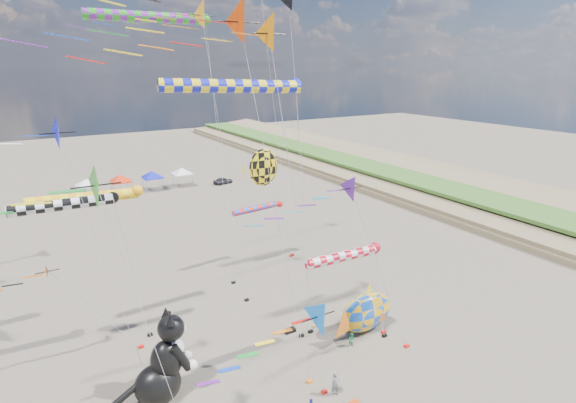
% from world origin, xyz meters
% --- Properties ---
extents(delta_kite_1, '(11.48, 2.36, 24.65)m').
position_xyz_m(delta_kite_1, '(-2.80, 19.39, 23.17)').
color(delta_kite_1, '#FFA31D').
rests_on(delta_kite_1, ground).
extents(delta_kite_2, '(10.36, 1.86, 17.70)m').
position_xyz_m(delta_kite_2, '(-13.49, 12.03, 16.38)').
color(delta_kite_2, '#1016CE').
rests_on(delta_kite_2, ground).
extents(delta_kite_3, '(11.16, 1.61, 7.84)m').
position_xyz_m(delta_kite_3, '(-14.55, 17.27, 6.59)').
color(delta_kite_3, orange).
rests_on(delta_kite_3, ground).
extents(delta_kite_4, '(11.16, 1.83, 13.78)m').
position_xyz_m(delta_kite_4, '(2.57, 7.14, 12.48)').
color(delta_kite_4, '#501B87').
rests_on(delta_kite_4, ground).
extents(delta_kite_5, '(9.71, 2.10, 16.53)m').
position_xyz_m(delta_kite_5, '(-11.79, 6.70, 15.15)').
color(delta_kite_5, '#1D8511').
rests_on(delta_kite_5, ground).
extents(delta_kite_6, '(9.59, 1.99, 9.88)m').
position_xyz_m(delta_kite_6, '(-3.89, 0.81, 8.58)').
color(delta_kite_6, blue).
rests_on(delta_kite_6, ground).
extents(delta_kite_7, '(13.10, 2.43, 23.20)m').
position_xyz_m(delta_kite_7, '(-4.90, 7.67, 21.69)').
color(delta_kite_7, '#DE3D06').
rests_on(delta_kite_7, ground).
extents(delta_kite_9, '(10.48, 1.94, 22.33)m').
position_xyz_m(delta_kite_9, '(-3.82, 6.37, 20.97)').
color(delta_kite_9, orange).
rests_on(delta_kite_9, ground).
extents(windsock_0, '(9.11, 0.86, 11.35)m').
position_xyz_m(windsock_0, '(-10.27, 20.85, 10.88)').
color(windsock_0, '#F0A414').
rests_on(windsock_0, ground).
extents(windsock_1, '(7.42, 0.75, 8.09)m').
position_xyz_m(windsock_1, '(3.66, 8.98, 7.67)').
color(windsock_1, red).
rests_on(windsock_1, ground).
extents(windsock_2, '(7.89, 0.80, 11.73)m').
position_xyz_m(windsock_2, '(-11.87, 18.45, 11.27)').
color(windsock_2, black).
rests_on(windsock_2, ground).
extents(windsock_3, '(10.65, 0.82, 23.72)m').
position_xyz_m(windsock_3, '(-4.11, 23.01, 23.22)').
color(windsock_3, '#209C1C').
rests_on(windsock_3, ground).
extents(windsock_4, '(7.06, 0.63, 6.47)m').
position_xyz_m(windsock_4, '(5.75, 25.57, 6.10)').
color(windsock_4, red).
rests_on(windsock_4, ground).
extents(windsock_5, '(10.38, 0.83, 19.15)m').
position_xyz_m(windsock_5, '(-2.30, 12.38, 18.67)').
color(windsock_5, '#1219BC').
rests_on(windsock_5, ground).
extents(angelfish_kite, '(3.74, 3.02, 14.44)m').
position_xyz_m(angelfish_kite, '(0.02, 14.27, 13.02)').
color(angelfish_kite, yellow).
rests_on(angelfish_kite, ground).
extents(cat_inflatable, '(4.42, 2.28, 5.91)m').
position_xyz_m(cat_inflatable, '(-8.68, 11.30, 2.96)').
color(cat_inflatable, black).
rests_on(cat_inflatable, ground).
extents(fish_inflatable, '(6.30, 2.83, 4.04)m').
position_xyz_m(fish_inflatable, '(6.87, 10.38, 1.65)').
color(fish_inflatable, blue).
rests_on(fish_inflatable, ground).
extents(person_adult, '(0.63, 0.43, 1.69)m').
position_xyz_m(person_adult, '(0.56, 5.87, 0.84)').
color(person_adult, slate).
rests_on(person_adult, ground).
extents(child_green, '(0.65, 0.56, 1.15)m').
position_xyz_m(child_green, '(4.68, 9.29, 0.57)').
color(child_green, '#248653').
rests_on(child_green, ground).
extents(kite_bag_0, '(0.90, 0.44, 0.30)m').
position_xyz_m(kite_bag_0, '(1.76, 13.27, 0.15)').
color(kite_bag_0, black).
rests_on(kite_bag_0, ground).
extents(tent_row, '(19.20, 4.20, 3.80)m').
position_xyz_m(tent_row, '(1.50, 60.00, 3.15)').
color(tent_row, white).
rests_on(tent_row, ground).
extents(parked_car, '(3.61, 1.88, 1.17)m').
position_xyz_m(parked_car, '(15.58, 58.00, 0.59)').
color(parked_car, '#26262D').
rests_on(parked_car, ground).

